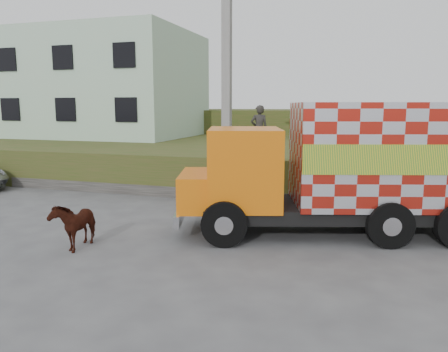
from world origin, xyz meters
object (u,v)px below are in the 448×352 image
(utility_pole, at_px, (227,83))
(pedestrian, at_px, (259,129))
(cargo_truck, at_px, (344,167))
(cow, at_px, (75,224))

(utility_pole, height_order, pedestrian, utility_pole)
(cargo_truck, relative_size, pedestrian, 4.36)
(cargo_truck, relative_size, cow, 5.93)
(cargo_truck, bearing_deg, cow, -169.06)
(pedestrian, bearing_deg, cargo_truck, 101.27)
(utility_pole, bearing_deg, cow, -105.42)
(cargo_truck, distance_m, cow, 6.78)
(utility_pole, height_order, cow, utility_pole)
(cargo_truck, distance_m, pedestrian, 6.01)
(cow, height_order, pedestrian, pedestrian)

